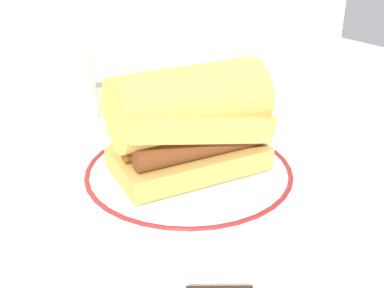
{
  "coord_description": "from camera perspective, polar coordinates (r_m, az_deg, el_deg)",
  "views": [
    {
      "loc": [
        -0.28,
        -0.43,
        0.29
      ],
      "look_at": [
        0.0,
        -0.02,
        0.04
      ],
      "focal_mm": 44.13,
      "sensor_mm": 36.0,
      "label": 1
    }
  ],
  "objects": [
    {
      "name": "sausage_sandwich",
      "position": [
        0.54,
        -0.0,
        2.98
      ],
      "size": [
        0.19,
        0.12,
        0.12
      ],
      "rotation": [
        0.0,
        0.0,
        -0.14
      ],
      "color": "gold",
      "rests_on": "plate"
    },
    {
      "name": "plate",
      "position": [
        0.57,
        -0.0,
        -3.37
      ],
      "size": [
        0.27,
        0.27,
        0.01
      ],
      "color": "white",
      "rests_on": "ground_plane"
    },
    {
      "name": "drinking_glass",
      "position": [
        0.74,
        -13.82,
        6.28
      ],
      "size": [
        0.06,
        0.06,
        0.11
      ],
      "color": "silver",
      "rests_on": "ground_plane"
    },
    {
      "name": "ground_plane",
      "position": [
        0.58,
        -1.37,
        -3.47
      ],
      "size": [
        1.5,
        1.5,
        0.0
      ],
      "primitive_type": "plane",
      "color": "beige"
    }
  ]
}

